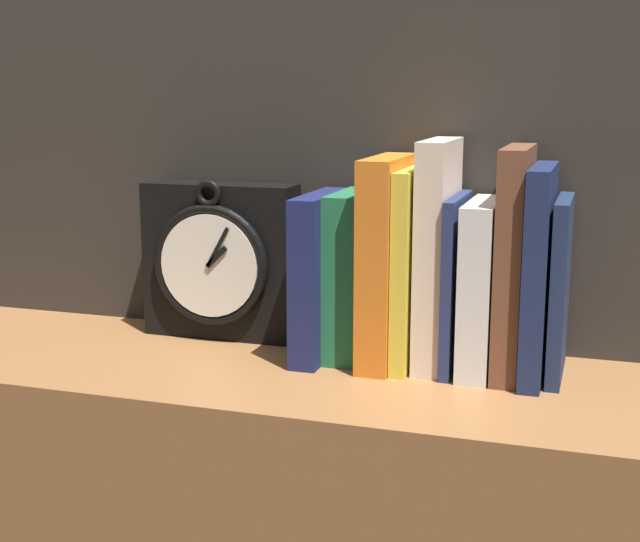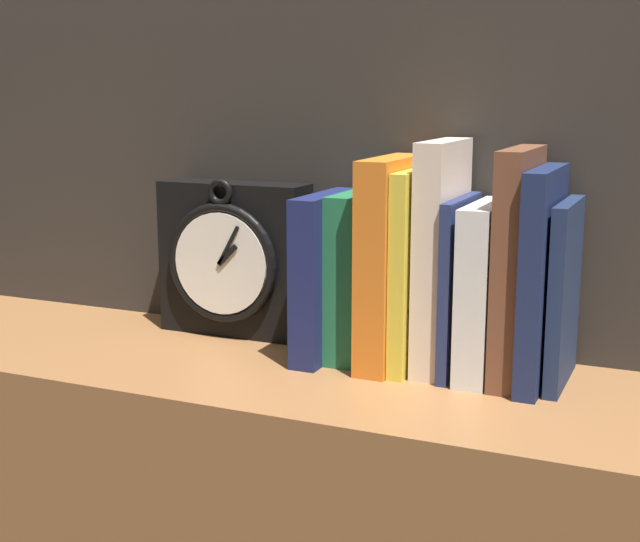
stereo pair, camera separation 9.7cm
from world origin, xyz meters
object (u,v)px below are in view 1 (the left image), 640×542
at_px(book_slot5_navy, 456,282).
at_px(book_slot3_yellow, 411,267).
at_px(book_slot6_white, 481,286).
at_px(book_slot9_navy, 560,288).
at_px(clock, 220,261).
at_px(book_slot2_orange, 386,261).
at_px(book_slot1_green, 352,275).
at_px(book_slot8_navy, 538,273).
at_px(book_slot0_navy, 320,276).
at_px(book_slot7_brown, 514,262).
at_px(book_slot4_cream, 437,254).

bearing_deg(book_slot5_navy, book_slot3_yellow, -178.31).
relative_size(book_slot6_white, book_slot9_navy, 0.97).
xyz_separation_m(clock, book_slot9_navy, (0.42, -0.03, 0.00)).
height_order(clock, book_slot2_orange, book_slot2_orange).
xyz_separation_m(book_slot5_navy, book_slot6_white, (0.03, -0.00, -0.00)).
bearing_deg(book_slot1_green, book_slot8_navy, -3.50).
height_order(book_slot0_navy, book_slot7_brown, book_slot7_brown).
xyz_separation_m(book_slot1_green, book_slot3_yellow, (0.07, -0.01, 0.01)).
height_order(clock, book_slot4_cream, book_slot4_cream).
distance_m(book_slot7_brown, book_slot8_navy, 0.03).
xyz_separation_m(book_slot1_green, book_slot9_navy, (0.24, -0.00, 0.00)).
bearing_deg(clock, book_slot2_orange, -9.42).
bearing_deg(book_slot8_navy, book_slot0_navy, 179.79).
xyz_separation_m(book_slot1_green, book_slot6_white, (0.15, -0.01, -0.00)).
distance_m(book_slot2_orange, book_slot3_yellow, 0.03).
bearing_deg(book_slot9_navy, book_slot7_brown, -175.35).
relative_size(clock, book_slot4_cream, 0.79).
xyz_separation_m(book_slot0_navy, book_slot1_green, (0.04, 0.01, 0.00)).
bearing_deg(book_slot6_white, book_slot4_cream, 174.87).
bearing_deg(book_slot5_navy, clock, 173.87).
xyz_separation_m(book_slot1_green, book_slot5_navy, (0.12, -0.01, 0.00)).
xyz_separation_m(clock, book_slot2_orange, (0.22, -0.04, 0.02)).
distance_m(book_slot1_green, book_slot2_orange, 0.05).
bearing_deg(book_slot0_navy, book_slot2_orange, 0.91).
bearing_deg(book_slot4_cream, book_slot8_navy, -4.88).
bearing_deg(clock, book_slot3_yellow, -7.69).
distance_m(book_slot1_green, book_slot8_navy, 0.21).
relative_size(book_slot0_navy, book_slot5_navy, 0.99).
bearing_deg(book_slot3_yellow, book_slot5_navy, 1.69).
height_order(book_slot5_navy, book_slot7_brown, book_slot7_brown).
distance_m(book_slot0_navy, book_slot5_navy, 0.16).
bearing_deg(book_slot1_green, book_slot5_navy, -2.93).
bearing_deg(book_slot9_navy, book_slot5_navy, -178.96).
bearing_deg(book_slot0_navy, book_slot8_navy, -0.21).
xyz_separation_m(book_slot1_green, book_slot4_cream, (0.10, -0.00, 0.03)).
xyz_separation_m(book_slot1_green, book_slot2_orange, (0.04, -0.01, 0.02)).
relative_size(book_slot7_brown, book_slot9_navy, 1.27).
relative_size(book_slot0_navy, book_slot1_green, 0.99).
distance_m(book_slot3_yellow, book_slot4_cream, 0.03).
bearing_deg(book_slot4_cream, clock, 173.97).
bearing_deg(book_slot6_white, book_slot9_navy, 2.57).
bearing_deg(book_slot7_brown, book_slot9_navy, 4.65).
distance_m(book_slot3_yellow, book_slot7_brown, 0.11).
bearing_deg(book_slot5_navy, book_slot7_brown, -1.87).
bearing_deg(book_slot2_orange, book_slot4_cream, 7.44).
xyz_separation_m(book_slot3_yellow, book_slot8_navy, (0.14, -0.01, 0.00)).
bearing_deg(book_slot4_cream, book_slot7_brown, -3.31).
bearing_deg(book_slot7_brown, book_slot3_yellow, 179.72).
distance_m(clock, book_slot9_navy, 0.42).
xyz_separation_m(book_slot5_navy, book_slot9_navy, (0.11, 0.00, 0.00)).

